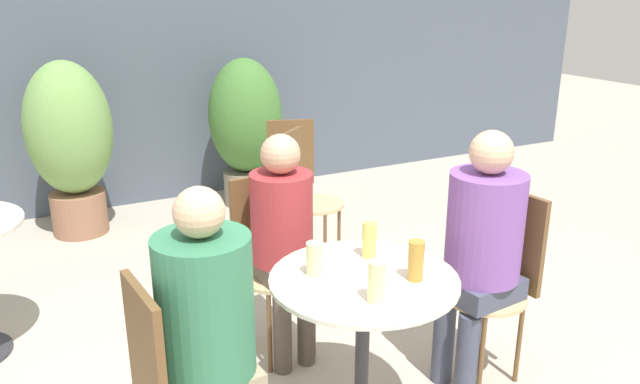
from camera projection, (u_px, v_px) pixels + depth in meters
name	position (u px, v px, depth m)	size (l,w,h in m)	color
storefront_wall	(144.00, 33.00, 5.31)	(10.00, 0.06, 3.00)	#4C5666
cafe_table_near	(363.00, 317.00, 2.61)	(0.78, 0.78, 0.75)	#2D2D33
bistro_chair_0	(500.00, 270.00, 3.04)	(0.41, 0.40, 0.96)	tan
bistro_chair_1	(269.00, 249.00, 3.28)	(0.40, 0.41, 0.96)	tan
bistro_chair_2	(173.00, 382.00, 2.19)	(0.41, 0.40, 0.96)	tan
bistro_chair_4	(302.00, 187.00, 4.28)	(0.46, 0.46, 0.96)	tan
bistro_chair_5	(290.00, 168.00, 4.73)	(0.43, 0.44, 0.96)	tan
seated_person_0	(481.00, 241.00, 2.90)	(0.38, 0.35, 1.28)	#42475B
seated_person_1	(283.00, 230.00, 3.10)	(0.31, 0.33, 1.22)	brown
seated_person_2	(210.00, 324.00, 2.21)	(0.36, 0.34, 1.26)	gray
beer_glass_0	(369.00, 240.00, 2.72)	(0.06, 0.06, 0.16)	#DBC65B
beer_glass_1	(314.00, 259.00, 2.56)	(0.07, 0.07, 0.14)	beige
beer_glass_2	(377.00, 282.00, 2.34)	(0.07, 0.07, 0.16)	beige
beer_glass_3	(416.00, 261.00, 2.51)	(0.07, 0.07, 0.17)	#B28433
potted_plant_0	(70.00, 139.00, 4.77)	(0.65, 0.65, 1.37)	#93664C
potted_plant_1	(246.00, 125.00, 5.46)	(0.64, 0.64, 1.30)	slate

